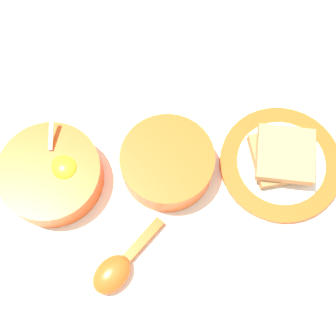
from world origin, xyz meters
TOP-DOWN VIEW (x-y plane):
  - ground_plane at (0.00, 0.00)m, footprint 3.00×3.00m
  - egg_bowl at (-0.04, -0.19)m, footprint 0.18×0.18m
  - toast_plate at (-0.11, 0.21)m, footprint 0.22×0.22m
  - toast_sandwich at (-0.11, 0.21)m, footprint 0.12×0.12m
  - soup_spoon at (0.11, -0.06)m, footprint 0.15×0.12m
  - congee_bowl at (-0.08, 0.01)m, footprint 0.16×0.16m

SIDE VIEW (x-z plane):
  - ground_plane at x=0.00m, z-range 0.00..0.00m
  - toast_plate at x=-0.11m, z-range 0.00..0.01m
  - soup_spoon at x=0.11m, z-range 0.00..0.03m
  - egg_bowl at x=-0.04m, z-range -0.01..0.07m
  - congee_bowl at x=-0.08m, z-range 0.00..0.06m
  - toast_sandwich at x=-0.11m, z-range 0.01..0.05m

